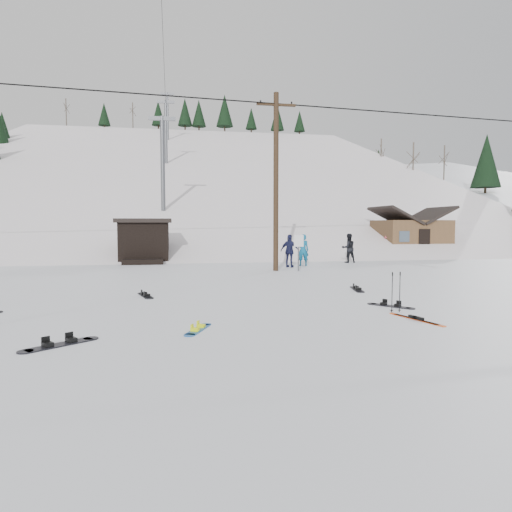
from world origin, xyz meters
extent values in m
plane|color=white|center=(0.00, 0.00, 0.00)|extent=(200.00, 200.00, 0.00)
cube|color=white|center=(0.00, 55.00, -12.00)|extent=(60.00, 85.24, 65.97)
cube|color=white|center=(38.00, 50.00, -11.00)|extent=(45.66, 93.98, 54.59)
cylinder|color=#3A2819|center=(2.00, 14.00, 4.50)|extent=(0.26, 0.26, 9.00)
cube|color=#3A2819|center=(2.00, 14.00, 8.40)|extent=(2.00, 0.12, 0.12)
cylinder|color=black|center=(2.00, 14.00, 8.52)|extent=(0.08, 0.08, 0.12)
cylinder|color=#595B60|center=(3.10, 13.60, 0.90)|extent=(0.07, 0.07, 1.80)
cube|color=white|center=(3.10, 13.56, 1.55)|extent=(0.50, 0.04, 0.60)
cube|color=black|center=(-5.00, 21.00, 1.25)|extent=(3.00, 3.00, 2.50)
cube|color=black|center=(-5.00, 21.00, 2.62)|extent=(3.40, 3.40, 0.25)
cube|color=black|center=(-5.00, 19.20, 0.15)|extent=(2.40, 1.20, 0.30)
cylinder|color=#595B60|center=(-4.00, 30.00, 7.25)|extent=(0.36, 0.36, 8.00)
cube|color=#595B60|center=(-4.00, 30.00, 11.05)|extent=(2.20, 0.30, 0.30)
cylinder|color=#595B60|center=(-4.00, 50.00, 13.75)|extent=(0.36, 0.36, 8.00)
cube|color=#595B60|center=(-4.00, 50.00, 17.55)|extent=(2.20, 0.30, 0.30)
cylinder|color=#595B60|center=(-4.00, 70.00, 20.25)|extent=(0.36, 0.36, 8.00)
cube|color=#595B60|center=(-4.00, 70.00, 24.05)|extent=(2.20, 0.30, 0.30)
cube|color=brown|center=(15.00, 24.00, 1.35)|extent=(5.00, 4.00, 2.70)
cube|color=black|center=(13.65, 24.00, 3.05)|extent=(2.69, 4.40, 1.43)
cube|color=black|center=(16.35, 24.00, 3.05)|extent=(2.69, 4.40, 1.43)
cube|color=black|center=(15.00, 21.98, 1.10)|extent=(0.90, 0.06, 1.90)
cube|color=#1957A5|center=(-2.62, 1.42, 0.01)|extent=(0.65, 1.08, 0.02)
cylinder|color=#1957A5|center=(-2.41, 1.91, 0.01)|extent=(0.25, 0.25, 0.02)
cylinder|color=#1957A5|center=(-2.83, 0.93, 0.01)|extent=(0.25, 0.25, 0.02)
cube|color=#F4FF0D|center=(-2.55, 1.60, 0.06)|extent=(0.21, 0.19, 0.07)
cube|color=#F4FF0D|center=(-2.70, 1.24, 0.06)|extent=(0.21, 0.19, 0.07)
cube|color=#D14815|center=(2.84, 1.48, 0.01)|extent=(0.54, 1.60, 0.02)
cube|color=black|center=(2.84, 1.48, 0.06)|extent=(0.16, 0.31, 0.07)
cube|color=#D14815|center=(2.80, 1.64, 0.01)|extent=(0.54, 1.60, 0.02)
cube|color=black|center=(2.80, 1.64, 0.06)|extent=(0.16, 0.31, 0.07)
cylinder|color=black|center=(2.68, 2.59, 0.54)|extent=(0.02, 0.02, 1.07)
cylinder|color=black|center=(2.68, 2.59, 0.05)|extent=(0.08, 0.08, 0.01)
cylinder|color=black|center=(2.68, 2.59, 1.06)|extent=(0.03, 0.03, 0.10)
cylinder|color=black|center=(2.91, 2.59, 0.54)|extent=(0.02, 0.02, 1.07)
cylinder|color=black|center=(2.91, 2.59, 0.05)|extent=(0.08, 0.08, 0.01)
cylinder|color=black|center=(2.91, 2.59, 1.06)|extent=(0.03, 0.03, 0.10)
cube|color=black|center=(-5.39, 0.58, 0.01)|extent=(1.22, 1.05, 0.03)
cylinder|color=black|center=(-4.87, 0.99, 0.01)|extent=(0.30, 0.30, 0.03)
cylinder|color=black|center=(-5.90, 0.17, 0.01)|extent=(0.30, 0.30, 0.03)
cube|color=black|center=(-5.20, 0.73, 0.07)|extent=(0.26, 0.27, 0.09)
cube|color=black|center=(-5.57, 0.43, 0.07)|extent=(0.26, 0.27, 0.09)
cube|color=black|center=(-4.10, 6.66, 0.01)|extent=(0.59, 1.22, 0.02)
cylinder|color=black|center=(-4.27, 7.23, 0.01)|extent=(0.27, 0.27, 0.02)
cylinder|color=black|center=(-3.94, 6.08, 0.01)|extent=(0.27, 0.27, 0.02)
cube|color=black|center=(-4.16, 6.86, 0.06)|extent=(0.23, 0.19, 0.08)
cube|color=black|center=(-4.04, 6.45, 0.06)|extent=(0.23, 0.19, 0.08)
cube|color=black|center=(3.06, 3.41, 0.01)|extent=(0.96, 1.09, 0.02)
cylinder|color=black|center=(3.44, 2.96, 0.01)|extent=(0.27, 0.27, 0.02)
cylinder|color=black|center=(2.69, 3.87, 0.01)|extent=(0.27, 0.27, 0.02)
cube|color=black|center=(3.20, 3.25, 0.06)|extent=(0.24, 0.24, 0.08)
cube|color=black|center=(2.93, 3.58, 0.06)|extent=(0.24, 0.24, 0.08)
cube|color=black|center=(3.44, 6.79, 0.01)|extent=(0.53, 1.29, 0.03)
cylinder|color=black|center=(3.56, 7.41, 0.01)|extent=(0.29, 0.29, 0.03)
cylinder|color=black|center=(3.31, 6.18, 0.01)|extent=(0.29, 0.29, 0.03)
cube|color=black|center=(3.48, 7.02, 0.07)|extent=(0.23, 0.19, 0.08)
cube|color=black|center=(3.39, 6.57, 0.07)|extent=(0.23, 0.19, 0.08)
imported|color=#0D5D87|center=(4.17, 16.49, 0.91)|extent=(0.71, 0.51, 1.82)
imported|color=black|center=(7.54, 18.02, 0.91)|extent=(0.88, 0.69, 1.81)
imported|color=#D84C5C|center=(12.68, 23.13, 0.80)|extent=(1.05, 0.62, 1.60)
imported|color=#191C3F|center=(3.18, 15.67, 0.92)|extent=(1.14, 0.97, 1.83)
camera|label=1|loc=(-3.13, -8.84, 2.40)|focal=32.00mm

